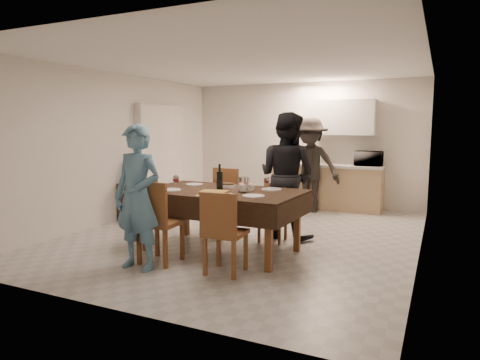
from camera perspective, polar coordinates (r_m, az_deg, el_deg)
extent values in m
cube|color=#B6B5B1|center=(6.70, 0.71, -7.31)|extent=(5.00, 6.00, 0.02)
cube|color=white|center=(6.55, 0.74, 15.29)|extent=(5.00, 6.00, 0.02)
cube|color=silver|center=(9.31, 8.44, 4.79)|extent=(5.00, 0.02, 2.60)
cube|color=silver|center=(3.97, -17.53, 1.41)|extent=(5.00, 0.02, 2.60)
cube|color=silver|center=(7.87, -16.12, 4.16)|extent=(0.02, 6.00, 2.60)
cube|color=silver|center=(5.92, 23.37, 2.95)|extent=(0.02, 6.00, 2.60)
cube|color=silver|center=(8.77, -10.49, 2.97)|extent=(0.15, 1.40, 2.10)
cube|color=#A08560|center=(8.92, 11.43, -0.99)|extent=(2.20, 0.60, 0.86)
cube|color=beige|center=(8.87, 11.50, 1.92)|extent=(2.24, 0.64, 0.05)
cube|color=silver|center=(8.90, 13.77, 8.10)|extent=(1.20, 0.34, 0.70)
cube|color=black|center=(5.70, -2.52, -1.59)|extent=(2.18, 1.34, 0.04)
cube|color=brown|center=(5.78, -2.50, -5.66)|extent=(0.08, 0.08, 0.79)
cube|color=brown|center=(5.37, -10.54, -5.61)|extent=(0.48, 0.48, 0.06)
cube|color=brown|center=(5.15, -11.99, -3.05)|extent=(0.47, 0.06, 0.50)
cube|color=brown|center=(4.91, -1.92, -7.09)|extent=(0.45, 0.45, 0.05)
cube|color=brown|center=(4.69, -3.03, -4.55)|extent=(0.44, 0.06, 0.47)
cube|color=brown|center=(6.61, -2.93, -3.10)|extent=(0.51, 0.51, 0.06)
cube|color=brown|center=(6.39, -3.83, -0.97)|extent=(0.47, 0.10, 0.50)
cube|color=brown|center=(6.26, 4.38, -4.53)|extent=(0.40, 0.40, 0.05)
cube|color=brown|center=(6.07, 3.82, -2.75)|extent=(0.38, 0.06, 0.41)
cube|color=#311F10|center=(8.04, -13.40, -2.62)|extent=(0.36, 0.72, 0.67)
cylinder|color=teal|center=(7.97, -13.51, 1.14)|extent=(0.26, 0.26, 0.39)
cylinder|color=white|center=(5.49, 0.47, -0.65)|extent=(0.13, 0.13, 0.20)
cube|color=gold|center=(5.32, -3.47, -1.73)|extent=(0.44, 0.36, 0.05)
cylinder|color=silver|center=(5.72, 0.98, -0.95)|extent=(0.19, 0.19, 0.07)
cylinder|color=silver|center=(5.96, -1.69, -0.79)|extent=(0.22, 0.22, 0.04)
cylinder|color=silver|center=(5.75, -9.22, -1.30)|extent=(0.27, 0.27, 0.02)
cylinder|color=silver|center=(5.17, 1.82, -2.15)|extent=(0.28, 0.28, 0.02)
cylinder|color=silver|center=(6.25, -6.11, -0.58)|extent=(0.24, 0.24, 0.01)
cylinder|color=silver|center=(5.72, 4.21, -1.27)|extent=(0.27, 0.27, 0.02)
imported|color=silver|center=(8.70, 16.79, 2.76)|extent=(0.51, 0.35, 0.28)
imported|color=teal|center=(5.12, -13.50, -2.27)|extent=(0.62, 0.41, 1.70)
imported|color=black|center=(6.43, 6.21, 0.56)|extent=(1.05, 0.90, 1.88)
imported|color=black|center=(8.49, 9.30, 1.97)|extent=(1.19, 0.68, 1.84)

